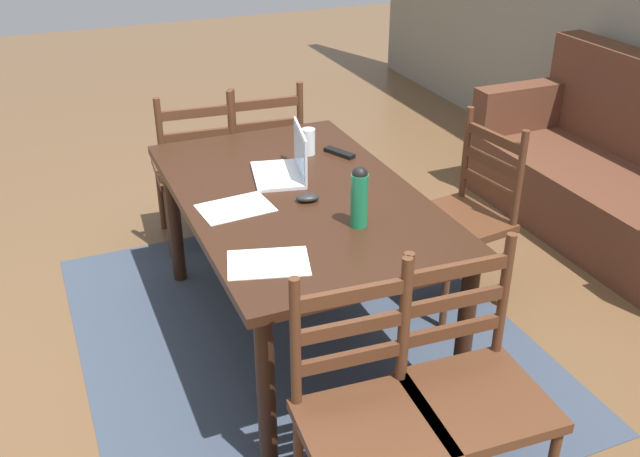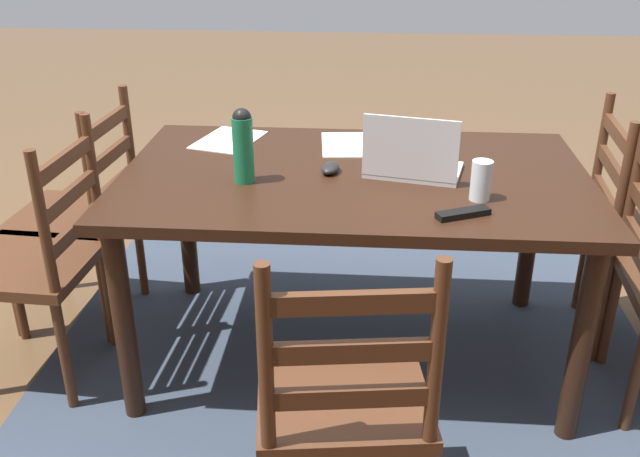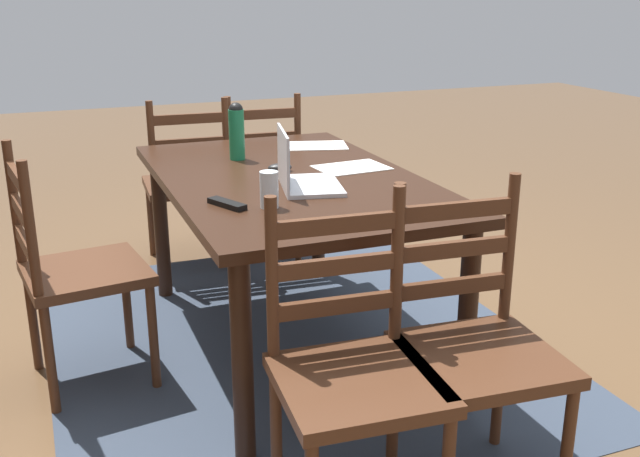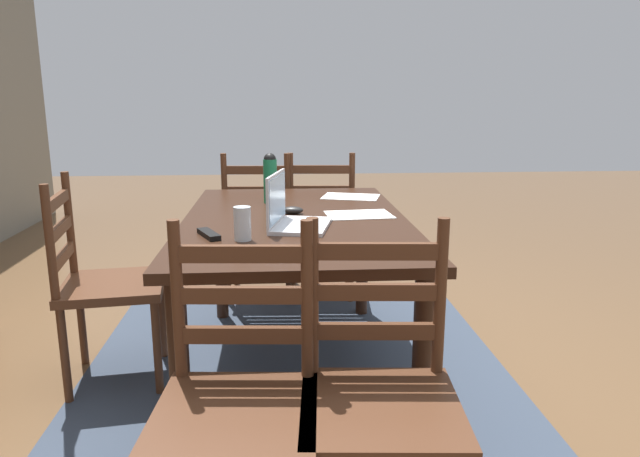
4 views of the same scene
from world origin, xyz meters
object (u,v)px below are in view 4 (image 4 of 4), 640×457
at_px(chair_far_head, 103,284).
at_px(chair_right_far, 259,227).
at_px(chair_left_near, 379,399).
at_px(computer_mouse, 293,210).
at_px(laptop, 290,214).
at_px(water_bottle, 270,177).
at_px(dining_table, 295,236).
at_px(tv_remote, 209,234).
at_px(chair_left_far, 237,404).
at_px(chair_right_near, 321,226).
at_px(drinking_glass, 242,224).

height_order(chair_far_head, chair_right_far, same).
height_order(chair_left_near, computer_mouse, chair_left_near).
distance_m(laptop, water_bottle, 0.57).
distance_m(dining_table, tv_remote, 0.49).
distance_m(dining_table, chair_left_far, 1.14).
height_order(chair_left_far, tv_remote, chair_left_far).
bearing_deg(computer_mouse, chair_left_far, -177.76).
relative_size(chair_far_head, chair_left_near, 1.00).
bearing_deg(chair_right_far, water_bottle, -173.23).
height_order(chair_right_near, drinking_glass, chair_right_near).
xyz_separation_m(chair_right_far, laptop, (-1.30, -0.18, 0.35)).
relative_size(dining_table, chair_right_near, 1.71).
distance_m(chair_right_near, computer_mouse, 1.08).
bearing_deg(dining_table, drinking_glass, 152.39).
distance_m(dining_table, computer_mouse, 0.13).
bearing_deg(tv_remote, computer_mouse, -153.17).
relative_size(chair_far_head, laptop, 2.64).
relative_size(chair_left_far, laptop, 2.64).
bearing_deg(drinking_glass, dining_table, -27.61).
bearing_deg(computer_mouse, dining_table, -162.54).
bearing_deg(chair_far_head, drinking_glass, -121.22).
distance_m(chair_right_near, laptop, 1.36).
bearing_deg(water_bottle, chair_far_head, 116.32).
xyz_separation_m(dining_table, drinking_glass, (-0.40, 0.21, 0.15)).
xyz_separation_m(dining_table, tv_remote, (-0.34, 0.35, 0.10)).
bearing_deg(tv_remote, chair_right_near, -135.12).
bearing_deg(chair_left_far, chair_far_head, 31.51).
distance_m(water_bottle, tv_remote, 0.75).
distance_m(chair_far_head, tv_remote, 0.69).
bearing_deg(chair_right_far, chair_left_far, -179.86).
height_order(dining_table, chair_left_far, chair_left_far).
xyz_separation_m(chair_far_head, chair_left_near, (-1.10, -1.07, 0.00)).
relative_size(chair_far_head, chair_right_far, 1.00).
height_order(chair_right_near, computer_mouse, chair_right_near).
xyz_separation_m(chair_right_near, water_bottle, (-0.73, 0.31, 0.42)).
relative_size(laptop, water_bottle, 1.42).
bearing_deg(drinking_glass, chair_left_far, -178.73).
distance_m(water_bottle, drinking_glass, 0.78).
xyz_separation_m(chair_left_far, computer_mouse, (1.18, -0.19, 0.31)).
bearing_deg(chair_left_far, chair_right_far, 0.14).
bearing_deg(laptop, chair_right_far, 7.72).
bearing_deg(dining_table, chair_left_near, -169.62).
relative_size(laptop, tv_remote, 2.12).
xyz_separation_m(laptop, computer_mouse, (0.28, -0.02, -0.04)).
bearing_deg(drinking_glass, chair_right_near, -15.12).
distance_m(chair_right_near, tv_remote, 1.57).
height_order(computer_mouse, tv_remote, computer_mouse).
xyz_separation_m(chair_left_far, tv_remote, (0.76, 0.15, 0.30)).
xyz_separation_m(chair_right_far, computer_mouse, (-1.02, -0.19, 0.31)).
distance_m(chair_left_near, water_bottle, 1.56).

